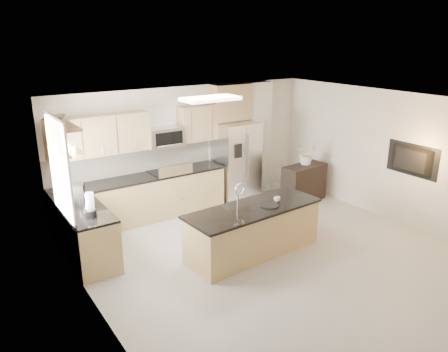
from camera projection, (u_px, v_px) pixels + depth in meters
floor at (283, 262)px, 7.29m from camera, size 6.50×6.50×0.00m
ceiling at (290, 106)px, 6.49m from camera, size 6.00×6.50×0.02m
wall_back at (186, 147)px, 9.46m from camera, size 6.00×0.02×2.60m
wall_left at (100, 235)px, 5.31m from camera, size 0.02×6.50×2.60m
wall_right at (403, 160)px, 8.48m from camera, size 0.02×6.50×2.60m
back_counter at (142, 198)px, 8.82m from camera, size 3.55×0.66×1.44m
left_counter at (87, 235)px, 7.21m from camera, size 0.66×1.50×0.92m
range at (170, 192)px, 9.14m from camera, size 0.76×0.64×1.14m
upper_cabinets at (131, 131)px, 8.48m from camera, size 3.50×0.33×0.75m
microwave at (165, 137)px, 8.88m from camera, size 0.76×0.40×0.40m
refrigerator at (236, 161)px, 9.85m from camera, size 0.92×0.78×1.78m
partition_column at (257, 138)px, 10.31m from camera, size 0.60×0.30×2.60m
window at (60, 170)px, 6.68m from camera, size 0.04×1.15×1.65m
shelf_lower at (64, 148)px, 6.73m from camera, size 0.30×1.20×0.04m
shelf_upper at (62, 124)px, 6.62m from camera, size 0.30×1.20×0.04m
ceiling_fixture at (210, 99)px, 7.56m from camera, size 1.00×0.50×0.06m
island at (253, 230)px, 7.49m from camera, size 2.48×1.03×1.27m
credenza at (304, 183)px, 9.85m from camera, size 1.09×0.54×0.84m
cup at (277, 199)px, 7.59m from camera, size 0.13×0.13×0.09m
platter at (270, 205)px, 7.42m from camera, size 0.34×0.34×0.02m
blender at (90, 207)px, 6.72m from camera, size 0.17×0.17×0.40m
kettle at (88, 204)px, 7.02m from camera, size 0.18×0.18×0.22m
coffee_maker at (78, 196)px, 7.15m from camera, size 0.28×0.31×0.38m
bowl at (56, 117)px, 6.84m from camera, size 0.48×0.48×0.10m
flower_vase at (307, 148)px, 9.70m from camera, size 0.76×0.68×0.77m
television at (410, 160)px, 8.25m from camera, size 0.14×1.08×0.62m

